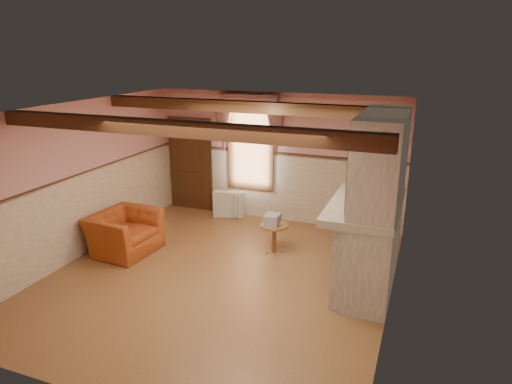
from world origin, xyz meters
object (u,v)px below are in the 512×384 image
at_px(bowl, 363,204).
at_px(oil_lamp, 371,184).
at_px(side_table, 274,238).
at_px(armchair, 124,233).
at_px(radiator, 229,204).
at_px(mantel_clock, 372,184).

relative_size(bowl, oil_lamp, 1.29).
bearing_deg(oil_lamp, side_table, 175.27).
relative_size(armchair, bowl, 3.25).
bearing_deg(armchair, radiator, -18.99).
bearing_deg(mantel_clock, bowl, -90.00).
height_order(side_table, mantel_clock, mantel_clock).
relative_size(radiator, mantel_clock, 2.92).
height_order(bowl, mantel_clock, mantel_clock).
height_order(armchair, mantel_clock, mantel_clock).
xyz_separation_m(radiator, mantel_clock, (3.27, -1.43, 1.22)).
relative_size(armchair, oil_lamp, 4.21).
relative_size(bowl, mantel_clock, 1.51).
distance_m(bowl, mantel_clock, 0.91).
xyz_separation_m(bowl, mantel_clock, (0.00, 0.91, 0.06)).
bearing_deg(side_table, oil_lamp, -4.73).
xyz_separation_m(side_table, mantel_clock, (1.71, -0.02, 1.25)).
distance_m(armchair, radiator, 2.63).
bearing_deg(radiator, mantel_clock, -39.37).
bearing_deg(oil_lamp, armchair, -168.76).
relative_size(side_table, oil_lamp, 1.96).
height_order(radiator, oil_lamp, oil_lamp).
bearing_deg(bowl, mantel_clock, 90.00).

